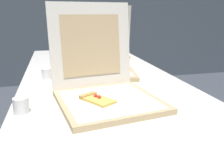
{
  "coord_description": "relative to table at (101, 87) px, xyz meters",
  "views": [
    {
      "loc": [
        -0.24,
        -0.62,
        1.08
      ],
      "look_at": [
        0.02,
        0.46,
        0.78
      ],
      "focal_mm": 38.32,
      "sensor_mm": 36.0,
      "label": 1
    }
  ],
  "objects": [
    {
      "name": "table",
      "position": [
        0.0,
        0.0,
        0.0
      ],
      "size": [
        0.86,
        2.31,
        0.72
      ],
      "color": "silver",
      "rests_on": "ground"
    },
    {
      "name": "pizza_box_front",
      "position": [
        -0.05,
        -0.32,
        0.1
      ],
      "size": [
        0.45,
        0.49,
        0.41
      ],
      "rotation": [
        0.0,
        0.0,
        0.15
      ],
      "color": "tan",
      "rests_on": "table"
    },
    {
      "name": "pizza_box_middle",
      "position": [
        0.03,
        0.16,
        0.1
      ],
      "size": [
        0.44,
        0.44,
        0.4
      ],
      "rotation": [
        0.0,
        0.0,
        -0.15
      ],
      "color": "tan",
      "rests_on": "table"
    },
    {
      "name": "pizza_box_back",
      "position": [
        0.12,
        0.74,
        0.1
      ],
      "size": [
        0.44,
        0.44,
        0.4
      ],
      "rotation": [
        0.0,
        0.0,
        0.14
      ],
      "color": "tan",
      "rests_on": "table"
    },
    {
      "name": "cup_white_mid",
      "position": [
        -0.29,
        0.09,
        0.07
      ],
      "size": [
        0.06,
        0.06,
        0.06
      ],
      "primitive_type": "cylinder",
      "color": "white",
      "rests_on": "table"
    },
    {
      "name": "cup_white_far",
      "position": [
        -0.2,
        0.36,
        0.07
      ],
      "size": [
        0.06,
        0.06,
        0.06
      ],
      "primitive_type": "cylinder",
      "color": "white",
      "rests_on": "table"
    },
    {
      "name": "cup_white_near_left",
      "position": [
        -0.38,
        -0.38,
        0.07
      ],
      "size": [
        0.06,
        0.06,
        0.06
      ],
      "primitive_type": "cylinder",
      "color": "white",
      "rests_on": "table"
    }
  ]
}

